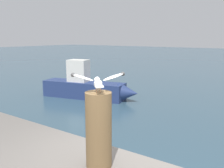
# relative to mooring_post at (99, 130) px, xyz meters

# --- Properties ---
(mooring_post) EXTENTS (0.28, 0.28, 0.84)m
(mooring_post) POSITION_rel_mooring_post_xyz_m (0.00, 0.00, 0.00)
(mooring_post) COLOR brown
(mooring_post) RESTS_ON harbor_quay
(seagull) EXTENTS (0.47, 0.46, 0.21)m
(seagull) POSITION_rel_mooring_post_xyz_m (-0.00, 0.00, 0.54)
(seagull) COLOR tan
(seagull) RESTS_ON mooring_post
(boat_navy) EXTENTS (4.55, 1.87, 1.74)m
(boat_navy) POSITION_rel_mooring_post_xyz_m (-5.67, 6.47, -1.26)
(boat_navy) COLOR navy
(boat_navy) RESTS_ON ground_plane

